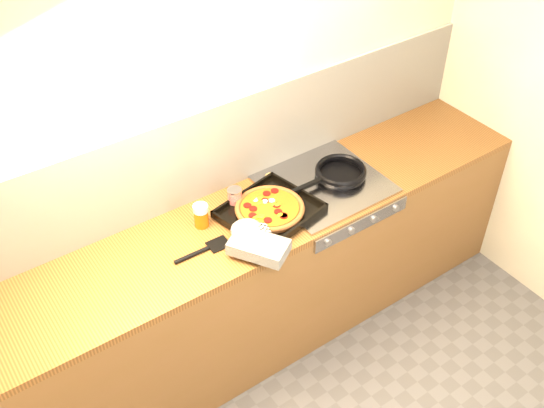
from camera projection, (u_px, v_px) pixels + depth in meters
room_shell at (220, 148)px, 3.18m from camera, size 3.20×3.20×3.20m
counter_run at (255, 279)px, 3.45m from camera, size 3.20×0.62×0.90m
stovetop at (324, 184)px, 3.35m from camera, size 0.60×0.56×0.02m
pizza_on_tray at (265, 219)px, 3.08m from camera, size 0.60×0.59×0.08m
frying_pan at (340, 173)px, 3.37m from camera, size 0.46×0.28×0.05m
tomato_can at (235, 198)px, 3.19m from camera, size 0.08×0.08×0.11m
juice_glass at (201, 215)px, 3.07m from camera, size 0.10×0.10×0.12m
wooden_spoon at (258, 184)px, 3.34m from camera, size 0.29×0.12×0.02m
black_spatula at (203, 250)px, 2.96m from camera, size 0.28×0.09×0.02m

